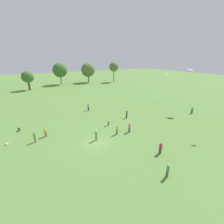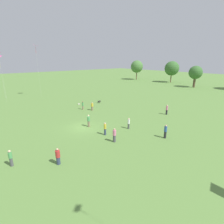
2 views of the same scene
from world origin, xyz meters
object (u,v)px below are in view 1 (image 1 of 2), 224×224
at_px(person_1, 168,170).
at_px(dog_0, 19,129).
at_px(person_6, 192,110).
at_px(kite_4, 166,76).
at_px(person_8, 35,137).
at_px(person_0, 45,132).
at_px(person_2, 129,128).
at_px(person_9, 160,148).
at_px(picnic_bag_0, 7,144).
at_px(person_7, 88,107).
at_px(person_10, 108,121).
at_px(person_5, 96,135).
at_px(kite_1, 190,71).
at_px(person_3, 117,130).
at_px(person_4, 127,114).

height_order(person_1, dog_0, person_1).
relative_size(person_6, kite_4, 0.20).
bearing_deg(person_8, person_0, -94.74).
xyz_separation_m(person_2, person_9, (0.03, -7.35, -0.04)).
relative_size(person_8, picnic_bag_0, 3.63).
relative_size(person_7, person_10, 1.13).
xyz_separation_m(person_9, picnic_bag_0, (-19.04, 13.40, -0.71)).
bearing_deg(person_5, person_7, -93.43).
height_order(person_0, person_2, person_2).
bearing_deg(person_6, kite_1, -60.89).
distance_m(person_5, person_7, 14.97).
distance_m(person_5, person_8, 9.73).
bearing_deg(person_10, person_2, 102.09).
bearing_deg(person_10, picnic_bag_0, -16.05).
xyz_separation_m(person_5, person_8, (-8.73, 4.29, -0.06)).
distance_m(person_2, person_3, 2.43).
height_order(person_2, kite_1, kite_1).
distance_m(person_0, dog_0, 6.15).
bearing_deg(person_0, person_10, 52.02).
bearing_deg(person_2, person_0, -113.69).
bearing_deg(kite_1, person_3, -128.44).
xyz_separation_m(person_0, person_3, (10.97, -5.40, 0.10)).
bearing_deg(person_10, person_0, -17.55).
height_order(person_5, dog_0, person_5).
height_order(person_1, person_7, person_7).
relative_size(person_1, kite_1, 0.17).
distance_m(person_4, kite_1, 18.35).
height_order(person_7, person_10, person_7).
relative_size(person_5, picnic_bag_0, 3.98).
bearing_deg(picnic_bag_0, kite_1, -4.76).
distance_m(person_7, person_10, 10.31).
relative_size(person_0, person_1, 0.98).
relative_size(person_9, picnic_bag_0, 3.67).
relative_size(person_1, picnic_bag_0, 3.59).
xyz_separation_m(person_9, kite_4, (23.14, 20.25, 6.41)).
height_order(person_7, dog_0, person_7).
height_order(person_10, kite_4, kite_4).
distance_m(person_2, person_5, 6.37).
bearing_deg(person_7, person_5, -111.20).
bearing_deg(person_2, person_5, -93.75).
bearing_deg(person_2, person_1, -13.70).
height_order(person_3, kite_4, kite_4).
height_order(person_5, picnic_bag_0, person_5).
distance_m(person_1, person_7, 25.68).
bearing_deg(person_4, dog_0, 14.49).
xyz_separation_m(person_5, person_10, (4.49, 4.04, -0.10)).
relative_size(person_0, dog_0, 1.92).
height_order(person_4, person_6, person_4).
relative_size(kite_1, kite_4, 1.31).
bearing_deg(person_5, kite_1, -161.40).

